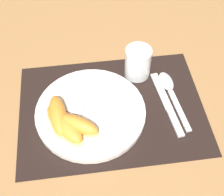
# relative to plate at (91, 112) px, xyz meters

# --- Properties ---
(ground_plane) EXTENTS (3.00, 3.00, 0.00)m
(ground_plane) POSITION_rel_plate_xyz_m (0.05, 0.01, -0.01)
(ground_plane) COLOR #A37547
(placemat) EXTENTS (0.46, 0.33, 0.00)m
(placemat) POSITION_rel_plate_xyz_m (0.05, 0.01, -0.01)
(placemat) COLOR black
(placemat) RESTS_ON ground_plane
(plate) EXTENTS (0.27, 0.27, 0.02)m
(plate) POSITION_rel_plate_xyz_m (0.00, 0.00, 0.00)
(plate) COLOR white
(plate) RESTS_ON placemat
(juice_glass) EXTENTS (0.07, 0.07, 0.08)m
(juice_glass) POSITION_rel_plate_xyz_m (0.14, 0.12, 0.03)
(juice_glass) COLOR silver
(juice_glass) RESTS_ON placemat
(knife) EXTENTS (0.04, 0.20, 0.01)m
(knife) POSITION_rel_plate_xyz_m (0.19, 0.00, -0.01)
(knife) COLOR silver
(knife) RESTS_ON placemat
(spoon) EXTENTS (0.05, 0.19, 0.01)m
(spoon) POSITION_rel_plate_xyz_m (0.21, 0.05, -0.00)
(spoon) COLOR silver
(spoon) RESTS_ON placemat
(fork) EXTENTS (0.17, 0.09, 0.00)m
(fork) POSITION_rel_plate_xyz_m (-0.01, -0.01, 0.01)
(fork) COLOR silver
(fork) RESTS_ON plate
(citrus_wedge_0) EXTENTS (0.05, 0.12, 0.04)m
(citrus_wedge_0) POSITION_rel_plate_xyz_m (-0.08, -0.02, 0.02)
(citrus_wedge_0) COLOR #F4DB84
(citrus_wedge_0) RESTS_ON plate
(citrus_wedge_1) EXTENTS (0.11, 0.14, 0.03)m
(citrus_wedge_1) POSITION_rel_plate_xyz_m (-0.06, -0.04, 0.02)
(citrus_wedge_1) COLOR #F4DB84
(citrus_wedge_1) RESTS_ON plate
(citrus_wedge_2) EXTENTS (0.11, 0.09, 0.04)m
(citrus_wedge_2) POSITION_rel_plate_xyz_m (-0.03, -0.05, 0.02)
(citrus_wedge_2) COLOR #F4DB84
(citrus_wedge_2) RESTS_ON plate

